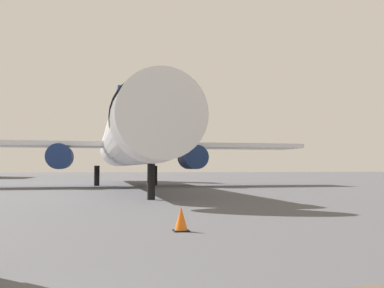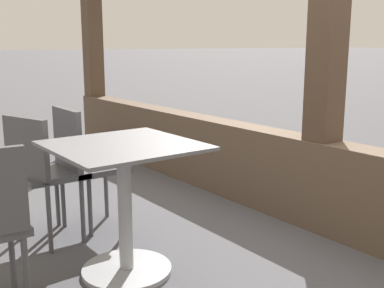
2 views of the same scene
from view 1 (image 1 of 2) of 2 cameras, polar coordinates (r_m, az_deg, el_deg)
The scene contains 3 objects.
ground_plane at distance 42.76m, azimuth -13.46°, elevation -4.99°, with size 220.00×220.00×0.00m, color #4C4C51.
airplane at distance 35.13m, azimuth -8.14°, elevation 0.44°, with size 29.27×36.25×10.60m.
traffic_cone at distance 10.50m, azimuth -1.41°, elevation -9.66°, with size 0.36×0.36×0.58m.
Camera 1 is at (0.79, -2.73, 1.47)m, focal length 41.54 mm.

